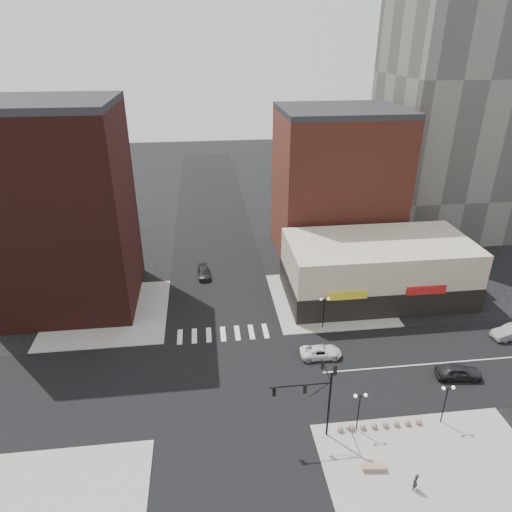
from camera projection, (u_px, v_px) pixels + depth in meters
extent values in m
plane|color=black|center=(228.00, 380.00, 47.02)|extent=(240.00, 240.00, 0.00)
cube|color=black|center=(228.00, 380.00, 47.02)|extent=(200.00, 14.00, 0.02)
cube|color=black|center=(228.00, 380.00, 47.02)|extent=(14.00, 200.00, 0.02)
cube|color=gray|center=(108.00, 313.00, 58.40)|extent=(15.00, 15.00, 0.12)
cube|color=gray|center=(329.00, 299.00, 61.51)|extent=(15.00, 15.00, 0.12)
cube|color=gray|center=(441.00, 483.00, 36.20)|extent=(18.00, 14.00, 0.12)
cube|color=#371511|center=(62.00, 212.00, 56.07)|extent=(16.00, 15.00, 25.00)
cube|color=#371511|center=(9.00, 220.00, 71.36)|extent=(20.00, 18.00, 12.00)
cube|color=brown|center=(337.00, 186.00, 70.63)|extent=(18.00, 15.00, 22.00)
cube|color=beige|center=(377.00, 269.00, 60.94)|extent=(24.00, 12.00, 8.00)
cube|color=black|center=(375.00, 284.00, 61.94)|extent=(24.20, 12.20, 3.40)
cylinder|color=black|center=(329.00, 405.00, 39.05)|extent=(0.18, 0.18, 7.00)
cylinder|color=black|center=(301.00, 385.00, 37.68)|extent=(5.20, 0.11, 0.11)
cylinder|color=black|center=(319.00, 390.00, 38.16)|extent=(1.72, 0.06, 1.46)
cylinder|color=black|center=(326.00, 371.00, 39.30)|extent=(0.11, 3.00, 0.11)
cube|color=black|center=(274.00, 391.00, 37.62)|extent=(0.28, 0.18, 0.95)
sphere|color=red|center=(274.00, 388.00, 37.49)|extent=(0.16, 0.16, 0.16)
cube|color=black|center=(305.00, 389.00, 37.90)|extent=(0.28, 0.18, 0.95)
sphere|color=red|center=(305.00, 386.00, 37.77)|extent=(0.16, 0.16, 0.16)
cube|color=black|center=(322.00, 365.00, 40.64)|extent=(0.18, 0.28, 0.95)
sphere|color=red|center=(323.00, 362.00, 40.50)|extent=(0.16, 0.16, 0.16)
cube|color=black|center=(335.00, 370.00, 37.42)|extent=(0.28, 0.18, 0.95)
sphere|color=red|center=(336.00, 367.00, 37.29)|extent=(0.16, 0.16, 0.16)
cylinder|color=black|center=(358.00, 413.00, 40.13)|extent=(0.11, 0.11, 4.00)
cylinder|color=black|center=(360.00, 396.00, 39.30)|extent=(0.90, 0.06, 0.06)
sphere|color=white|center=(356.00, 396.00, 39.21)|extent=(0.32, 0.32, 0.32)
sphere|color=white|center=(366.00, 395.00, 39.31)|extent=(0.32, 0.32, 0.32)
cylinder|color=black|center=(444.00, 405.00, 40.99)|extent=(0.11, 0.11, 4.00)
cylinder|color=black|center=(448.00, 389.00, 40.16)|extent=(0.90, 0.06, 0.06)
sphere|color=white|center=(444.00, 388.00, 40.07)|extent=(0.32, 0.32, 0.32)
sphere|color=white|center=(453.00, 387.00, 40.16)|extent=(0.32, 0.32, 0.32)
cylinder|color=black|center=(324.00, 313.00, 54.54)|extent=(0.11, 0.11, 4.00)
cylinder|color=black|center=(325.00, 300.00, 53.71)|extent=(0.90, 0.06, 0.06)
sphere|color=white|center=(321.00, 299.00, 53.62)|extent=(0.32, 0.32, 0.32)
sphere|color=white|center=(328.00, 299.00, 53.71)|extent=(0.32, 0.32, 0.32)
sphere|color=#8D6F61|center=(340.00, 429.00, 40.72)|extent=(0.54, 0.54, 0.54)
sphere|color=#8D6F61|center=(352.00, 428.00, 40.83)|extent=(0.54, 0.54, 0.54)
sphere|color=#8D6F61|center=(363.00, 427.00, 40.95)|extent=(0.54, 0.54, 0.54)
sphere|color=#8D6F61|center=(374.00, 426.00, 41.06)|extent=(0.54, 0.54, 0.54)
sphere|color=#8D6F61|center=(385.00, 425.00, 41.17)|extent=(0.54, 0.54, 0.54)
sphere|color=#8D6F61|center=(397.00, 424.00, 41.28)|extent=(0.54, 0.54, 0.54)
sphere|color=#8D6F61|center=(408.00, 422.00, 41.40)|extent=(0.54, 0.54, 0.54)
sphere|color=#8D6F61|center=(419.00, 421.00, 41.51)|extent=(0.54, 0.54, 0.54)
imported|color=white|center=(321.00, 352.00, 50.25)|extent=(4.60, 2.18, 1.27)
imported|color=black|center=(459.00, 372.00, 47.06)|extent=(4.82, 2.39, 1.58)
imported|color=#959599|center=(512.00, 332.00, 53.38)|extent=(4.93, 2.19, 1.57)
imported|color=black|center=(204.00, 273.00, 67.06)|extent=(2.05, 4.44, 1.26)
imported|color=#28262B|center=(415.00, 482.00, 35.27)|extent=(0.70, 0.68, 1.62)
cube|color=gray|center=(373.00, 468.00, 37.15)|extent=(1.82, 0.70, 0.33)
cube|color=gray|center=(374.00, 466.00, 37.05)|extent=(2.06, 0.84, 0.13)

